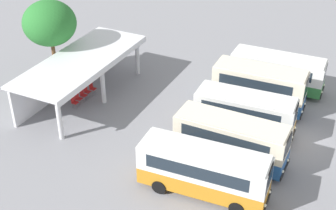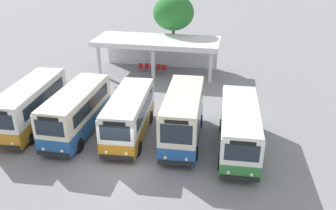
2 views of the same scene
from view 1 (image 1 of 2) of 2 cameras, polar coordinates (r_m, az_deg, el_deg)
ground_plane at (r=33.59m, az=15.74°, el=-4.44°), size 180.00×180.00×0.00m
city_bus_nearest_orange at (r=27.38m, az=4.38°, el=-7.86°), size 2.65×7.83×3.11m
city_bus_second_in_row at (r=30.00m, az=7.71°, el=-4.11°), size 2.35×7.30×3.12m
city_bus_middle_cream at (r=32.98m, az=9.39°, el=-0.81°), size 2.61×7.10×2.99m
city_bus_fourth_amber at (r=35.90m, az=11.08°, el=2.26°), size 2.52×7.03×3.41m
city_bus_fifth_blue at (r=39.04m, az=13.22°, el=4.11°), size 2.53×7.59×2.95m
terminal_canopy at (r=37.24m, az=-11.20°, el=4.59°), size 12.19×4.77×3.40m
waiting_chair_end_by_column at (r=36.62m, az=-11.37°, el=0.40°), size 0.46×0.46×0.86m
waiting_chair_second_from_end at (r=37.07m, az=-10.92°, el=0.86°), size 0.46×0.46×0.86m
waiting_chair_middle_seat at (r=37.47m, az=-10.35°, el=1.28°), size 0.46×0.46×0.86m
waiting_chair_fourth_seat at (r=37.91m, az=-9.89°, el=1.71°), size 0.46×0.46×0.86m
waiting_chair_fifth_seat at (r=38.27m, az=-9.24°, el=2.08°), size 0.46×0.46×0.86m
roadside_tree_behind_canopy at (r=38.57m, az=-14.27°, el=9.65°), size 4.26×4.26×7.15m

